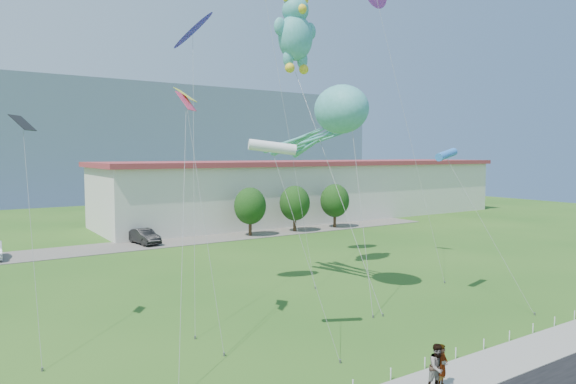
{
  "coord_description": "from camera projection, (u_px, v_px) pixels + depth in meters",
  "views": [
    {
      "loc": [
        -17.51,
        -15.92,
        9.13
      ],
      "look_at": [
        -1.91,
        8.0,
        7.03
      ],
      "focal_mm": 32.0,
      "sensor_mm": 36.0,
      "label": 1
    }
  ],
  "objects": [
    {
      "name": "small_kite_yellow",
      "position": [
        190.0,
        122.0,
        25.39
      ],
      "size": [
        1.29,
        4.7,
        12.53
      ],
      "color": "yellow",
      "rests_on": "ground"
    },
    {
      "name": "rope_fence",
      "position": [
        441.0,
        358.0,
        22.4
      ],
      "size": [
        26.05,
        0.05,
        0.5
      ],
      "color": "white",
      "rests_on": "ground"
    },
    {
      "name": "tree_far",
      "position": [
        335.0,
        201.0,
        63.65
      ],
      "size": [
        3.6,
        3.6,
        5.47
      ],
      "color": "#3F2B19",
      "rests_on": "ground"
    },
    {
      "name": "ground",
      "position": [
        418.0,
        354.0,
        23.51
      ],
      "size": [
        160.0,
        160.0,
        0.0
      ],
      "primitive_type": "plane",
      "color": "#265518",
      "rests_on": "ground"
    },
    {
      "name": "warehouse",
      "position": [
        314.0,
        189.0,
        74.13
      ],
      "size": [
        61.0,
        15.0,
        8.2
      ],
      "color": "beige",
      "rests_on": "ground"
    },
    {
      "name": "small_kite_black",
      "position": [
        25.0,
        147.0,
        24.63
      ],
      "size": [
        1.29,
        5.62,
        11.1
      ],
      "color": "black",
      "rests_on": "ground"
    },
    {
      "name": "teddy_bear_kite",
      "position": [
        295.0,
        32.0,
        37.1
      ],
      "size": [
        3.57,
        11.79,
        20.68
      ],
      "color": "teal",
      "rests_on": "ground"
    },
    {
      "name": "tree_mid",
      "position": [
        295.0,
        203.0,
        60.38
      ],
      "size": [
        3.6,
        3.6,
        5.47
      ],
      "color": "#3F2B19",
      "rests_on": "ground"
    },
    {
      "name": "hill_ridge",
      "position": [
        40.0,
        140.0,
        122.82
      ],
      "size": [
        160.0,
        50.0,
        25.0
      ],
      "primitive_type": "cube",
      "color": "slate",
      "rests_on": "ground"
    },
    {
      "name": "parked_car_black",
      "position": [
        144.0,
        236.0,
        51.99
      ],
      "size": [
        2.27,
        4.8,
        1.52
      ],
      "primitive_type": "imported",
      "rotation": [
        0.0,
        0.0,
        0.15
      ],
      "color": "black",
      "rests_on": "parking_strip"
    },
    {
      "name": "sidewalk",
      "position": [
        468.0,
        374.0,
        21.21
      ],
      "size": [
        80.0,
        2.5,
        0.1
      ],
      "primitive_type": "cube",
      "color": "gray",
      "rests_on": "ground"
    },
    {
      "name": "small_kite_blue",
      "position": [
        193.0,
        36.0,
        31.01
      ],
      "size": [
        3.79,
        7.25,
        17.35
      ],
      "color": "#2C22C1",
      "rests_on": "ground"
    },
    {
      "name": "parking_strip",
      "position": [
        160.0,
        243.0,
        52.74
      ],
      "size": [
        70.0,
        6.0,
        0.06
      ],
      "primitive_type": "cube",
      "color": "#59544C",
      "rests_on": "ground"
    },
    {
      "name": "small_kite_cyan",
      "position": [
        447.0,
        156.0,
        31.97
      ],
      "size": [
        1.82,
        6.4,
        9.56
      ],
      "color": "blue",
      "rests_on": "ground"
    },
    {
      "name": "small_kite_pink",
      "position": [
        185.0,
        129.0,
        24.27
      ],
      "size": [
        3.67,
        6.88,
        12.14
      ],
      "color": "#FF3866",
      "rests_on": "ground"
    },
    {
      "name": "octopus_kite",
      "position": [
        328.0,
        122.0,
        33.07
      ],
      "size": [
        3.04,
        11.43,
        13.45
      ],
      "color": "teal",
      "rests_on": "ground"
    },
    {
      "name": "small_kite_white",
      "position": [
        273.0,
        149.0,
        23.7
      ],
      "size": [
        1.76,
        4.46,
        9.9
      ],
      "color": "white",
      "rests_on": "ground"
    },
    {
      "name": "tree_near",
      "position": [
        250.0,
        206.0,
        57.11
      ],
      "size": [
        3.6,
        3.6,
        5.47
      ],
      "color": "#3F2B19",
      "rests_on": "ground"
    },
    {
      "name": "pedestrian_right",
      "position": [
        438.0,
        367.0,
        19.65
      ],
      "size": [
        0.98,
        0.83,
        1.79
      ],
      "primitive_type": "imported",
      "rotation": [
        0.0,
        0.0,
        -0.18
      ],
      "color": "gray",
      "rests_on": "sidewalk"
    },
    {
      "name": "pedestrian_left",
      "position": [
        442.0,
        365.0,
        19.9
      ],
      "size": [
        0.72,
        0.61,
        1.69
      ],
      "primitive_type": "imported",
      "rotation": [
        0.0,
        0.0,
        0.38
      ],
      "color": "gray",
      "rests_on": "sidewalk"
    }
  ]
}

